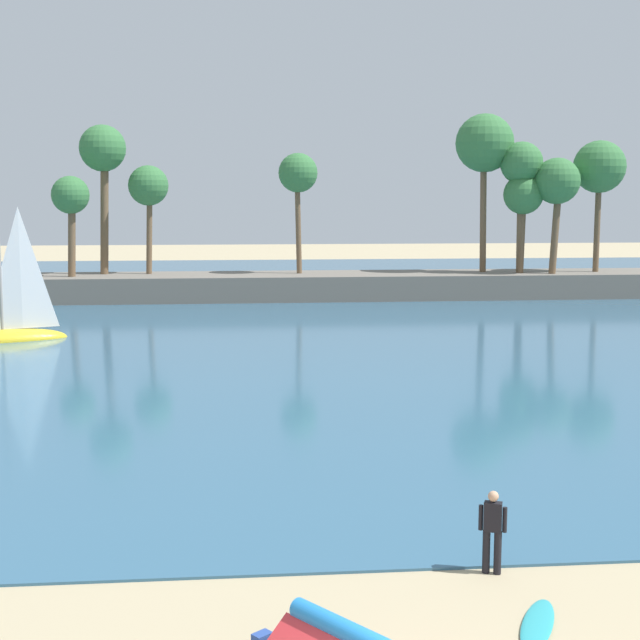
{
  "coord_description": "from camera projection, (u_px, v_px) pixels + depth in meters",
  "views": [
    {
      "loc": [
        -1.64,
        -10.31,
        7.33
      ],
      "look_at": [
        0.36,
        10.89,
        4.46
      ],
      "focal_mm": 51.99,
      "sensor_mm": 36.0,
      "label": 1
    }
  ],
  "objects": [
    {
      "name": "sea",
      "position": [
        258.0,
        306.0,
        61.68
      ],
      "size": [
        220.0,
        88.51,
        0.06
      ],
      "primitive_type": "cube",
      "color": "#33607F",
      "rests_on": "ground"
    },
    {
      "name": "surfboard",
      "position": [
        538.0,
        624.0,
        15.86
      ],
      "size": [
        1.37,
        2.12,
        0.08
      ],
      "primitive_type": "ellipsoid",
      "rotation": [
        0.0,
        0.0,
        4.27
      ],
      "color": "#2DA8B2",
      "rests_on": "ground"
    },
    {
      "name": "sailboat_near_shore",
      "position": [
        11.0,
        325.0,
        46.8
      ],
      "size": [
        6.04,
        3.59,
        8.39
      ],
      "color": "yellow",
      "rests_on": "sea"
    },
    {
      "name": "person_at_waterline",
      "position": [
        492.0,
        529.0,
        17.99
      ],
      "size": [
        0.52,
        0.31,
        1.67
      ],
      "color": "black",
      "rests_on": "ground"
    },
    {
      "name": "palm_headland",
      "position": [
        295.0,
        249.0,
        65.62
      ],
      "size": [
        91.7,
        6.16,
        13.16
      ],
      "color": "slate",
      "rests_on": "ground"
    }
  ]
}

